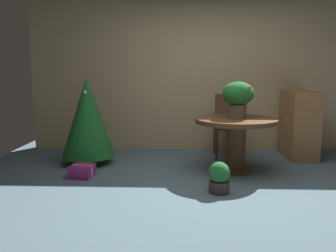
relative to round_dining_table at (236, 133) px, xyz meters
name	(u,v)px	position (x,y,z in m)	size (l,w,h in m)	color
ground_plane	(217,190)	(-0.32, -0.78, -0.53)	(6.60, 6.60, 0.00)	slate
back_wall_panel	(206,74)	(-0.32, 1.42, 0.77)	(6.00, 0.10, 2.60)	tan
round_dining_table	(236,133)	(0.00, 0.00, 0.00)	(1.09, 1.09, 0.73)	brown
flower_vase	(238,96)	(0.03, 0.08, 0.49)	(0.42, 0.42, 0.48)	#665B51
wooden_chair_far	(227,122)	(0.00, 0.91, 0.03)	(0.42, 0.42, 0.99)	brown
holiday_tree	(88,118)	(-2.09, 0.35, 0.16)	(0.77, 0.77, 1.26)	brown
gift_box_purple	(82,171)	(-2.00, -0.33, -0.45)	(0.31, 0.31, 0.16)	#9E287A
wooden_cabinet	(299,124)	(1.12, 0.89, 0.00)	(0.44, 0.81, 1.05)	#9E6B3D
potted_plant	(219,177)	(-0.30, -0.85, -0.35)	(0.24, 0.24, 0.35)	#4C382D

